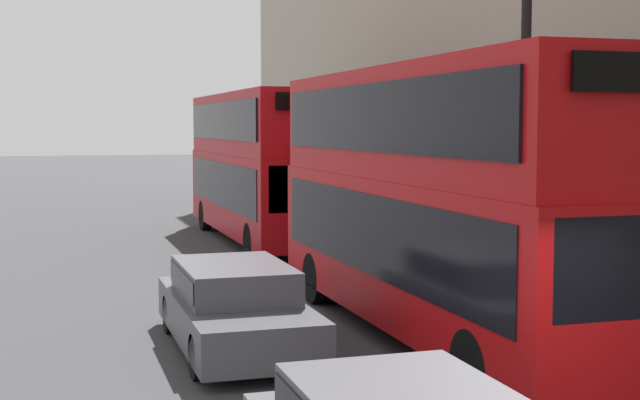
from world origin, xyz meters
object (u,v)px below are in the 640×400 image
at_px(car_hatchback, 235,304).
at_px(pedestrian, 333,206).
at_px(bus_leading, 444,191).
at_px(bus_second_in_queue, 263,161).

bearing_deg(car_hatchback, pedestrian, 66.48).
xyz_separation_m(bus_leading, pedestrian, (2.84, 14.67, -1.58)).
distance_m(bus_second_in_queue, pedestrian, 3.82).
xyz_separation_m(bus_second_in_queue, pedestrian, (2.84, 2.00, -1.59)).
height_order(bus_second_in_queue, car_hatchback, bus_second_in_queue).
xyz_separation_m(car_hatchback, pedestrian, (6.24, 14.34, 0.14)).
relative_size(bus_leading, car_hatchback, 2.23).
height_order(bus_leading, car_hatchback, bus_leading).
relative_size(bus_second_in_queue, pedestrian, 5.61).
bearing_deg(bus_second_in_queue, pedestrian, 35.12).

